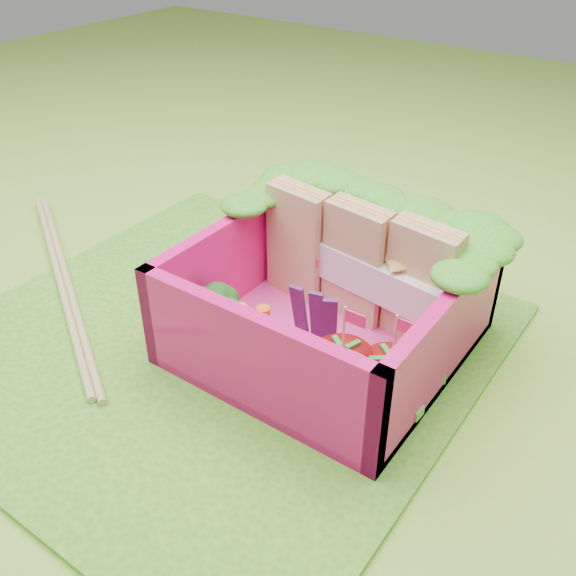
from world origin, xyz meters
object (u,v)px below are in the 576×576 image
(sandwich_stack, at_px, (357,263))
(broccoli, at_px, (220,309))
(bento_box, at_px, (328,300))
(strawberry_right, at_px, (390,382))
(chopsticks, at_px, (63,278))
(strawberry_left, at_px, (341,374))

(sandwich_stack, height_order, broccoli, sandwich_stack)
(bento_box, height_order, strawberry_right, strawberry_right)
(bento_box, xyz_separation_m, broccoli, (-0.45, -0.32, -0.06))
(broccoli, relative_size, chopsticks, 0.15)
(broccoli, height_order, chopsticks, broccoli)
(strawberry_left, distance_m, chopsticks, 1.92)
(chopsticks, bearing_deg, broccoli, 4.74)
(broccoli, height_order, strawberry_left, strawberry_left)
(strawberry_right, height_order, chopsticks, strawberry_right)
(strawberry_right, bearing_deg, strawberry_left, -159.37)
(strawberry_right, bearing_deg, sandwich_stack, 132.29)
(broccoli, relative_size, strawberry_right, 0.64)
(strawberry_left, relative_size, chopsticks, 0.24)
(sandwich_stack, bearing_deg, strawberry_left, -64.85)
(bento_box, xyz_separation_m, sandwich_stack, (0.01, 0.27, 0.08))
(strawberry_left, bearing_deg, strawberry_right, 20.63)
(broccoli, bearing_deg, sandwich_stack, 52.32)
(chopsticks, bearing_deg, bento_box, 14.34)
(broccoli, bearing_deg, bento_box, 35.39)
(broccoli, xyz_separation_m, chopsticks, (-1.17, -0.10, -0.20))
(strawberry_left, bearing_deg, bento_box, 129.99)
(bento_box, xyz_separation_m, chopsticks, (-1.62, -0.41, -0.25))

